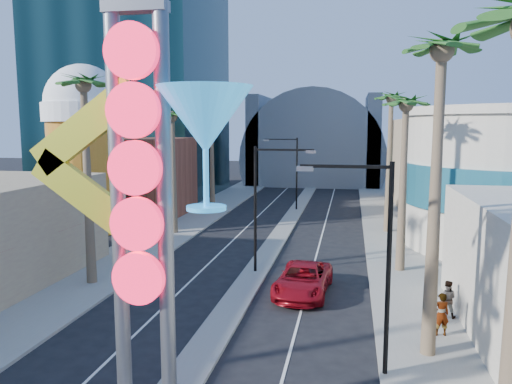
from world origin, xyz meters
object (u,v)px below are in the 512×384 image
neon_sign (168,196)px  pedestrian_a (441,314)px  pedestrian_b (447,299)px  red_pickup (303,280)px

neon_sign → pedestrian_a: (8.98, 8.96, -6.20)m
pedestrian_a → pedestrian_b: (0.65, 2.27, -0.06)m
pedestrian_a → pedestrian_b: size_ratio=1.07×
pedestrian_a → neon_sign: bearing=34.0°
pedestrian_a → pedestrian_b: bearing=-116.8°
neon_sign → pedestrian_a: 14.12m
pedestrian_b → pedestrian_a: bearing=85.2°
pedestrian_b → red_pickup: bearing=-7.7°
red_pickup → pedestrian_a: bearing=-31.9°
red_pickup → pedestrian_a: 7.98m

